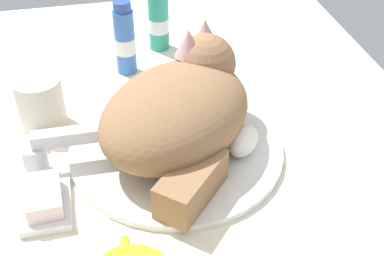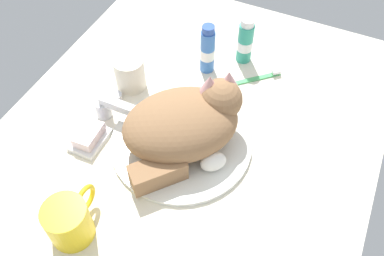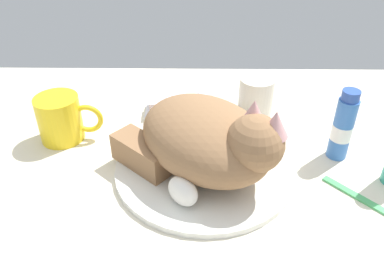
% 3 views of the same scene
% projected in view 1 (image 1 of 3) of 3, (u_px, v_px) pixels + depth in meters
% --- Properties ---
extents(ground_plane, '(1.10, 0.83, 0.03)m').
position_uv_depth(ground_plane, '(177.00, 160.00, 0.79)').
color(ground_plane, silver).
extents(sink_basin, '(0.31, 0.31, 0.01)m').
position_uv_depth(sink_basin, '(176.00, 149.00, 0.77)').
color(sink_basin, silver).
rests_on(sink_basin, ground_plane).
extents(faucet, '(0.14, 0.12, 0.06)m').
position_uv_depth(faucet, '(46.00, 154.00, 0.73)').
color(faucet, silver).
rests_on(faucet, ground_plane).
extents(cat, '(0.32, 0.31, 0.15)m').
position_uv_depth(cat, '(182.00, 109.00, 0.74)').
color(cat, '#936B47').
rests_on(cat, sink_basin).
extents(rinse_cup, '(0.07, 0.07, 0.08)m').
position_uv_depth(rinse_cup, '(40.00, 103.00, 0.80)').
color(rinse_cup, silver).
rests_on(rinse_cup, ground_plane).
extents(soap_dish, '(0.09, 0.06, 0.01)m').
position_uv_depth(soap_dish, '(46.00, 206.00, 0.68)').
color(soap_dish, white).
rests_on(soap_dish, ground_plane).
extents(soap_bar, '(0.07, 0.05, 0.02)m').
position_uv_depth(soap_bar, '(44.00, 196.00, 0.67)').
color(soap_bar, silver).
rests_on(soap_bar, soap_dish).
extents(toothpaste_bottle, '(0.04, 0.04, 0.14)m').
position_uv_depth(toothpaste_bottle, '(125.00, 40.00, 0.92)').
color(toothpaste_bottle, '#3870C6').
rests_on(toothpaste_bottle, ground_plane).
extents(mouthwash_bottle, '(0.04, 0.04, 0.13)m').
position_uv_depth(mouthwash_bottle, '(158.00, 20.00, 0.99)').
color(mouthwash_bottle, teal).
rests_on(mouthwash_bottle, ground_plane).
extents(toothbrush, '(0.11, 0.12, 0.02)m').
position_uv_depth(toothbrush, '(194.00, 56.00, 0.99)').
color(toothbrush, '#4CB266').
rests_on(toothbrush, ground_plane).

